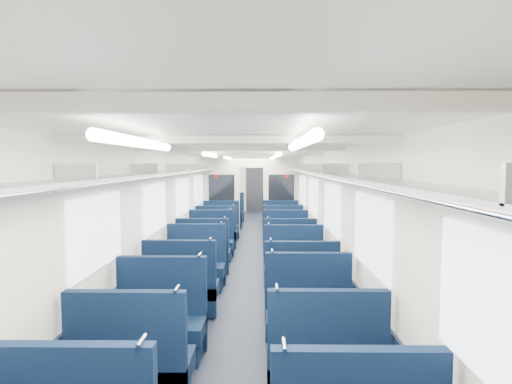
% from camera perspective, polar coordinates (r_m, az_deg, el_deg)
% --- Properties ---
extents(floor, '(2.80, 18.00, 0.01)m').
position_cam_1_polar(floor, '(9.57, -1.01, -8.85)').
color(floor, black).
rests_on(floor, ground).
extents(ceiling, '(2.80, 18.00, 0.01)m').
position_cam_1_polar(ceiling, '(9.34, -1.02, 5.36)').
color(ceiling, white).
rests_on(ceiling, wall_left).
extents(wall_left, '(0.02, 18.00, 2.35)m').
position_cam_1_polar(wall_left, '(9.53, -9.46, -1.80)').
color(wall_left, beige).
rests_on(wall_left, floor).
extents(dado_left, '(0.03, 17.90, 0.70)m').
position_cam_1_polar(dado_left, '(9.64, -9.32, -6.68)').
color(dado_left, black).
rests_on(dado_left, floor).
extents(wall_right, '(0.02, 18.00, 2.35)m').
position_cam_1_polar(wall_right, '(9.45, 7.51, -1.83)').
color(wall_right, beige).
rests_on(wall_right, floor).
extents(dado_right, '(0.03, 17.90, 0.70)m').
position_cam_1_polar(dado_right, '(9.56, 7.37, -6.75)').
color(dado_right, black).
rests_on(dado_right, floor).
extents(wall_far, '(2.80, 0.02, 2.35)m').
position_cam_1_polar(wall_far, '(18.36, -0.19, 0.99)').
color(wall_far, beige).
rests_on(wall_far, floor).
extents(luggage_rack_left, '(0.36, 17.40, 0.18)m').
position_cam_1_polar(luggage_rack_left, '(9.45, -8.40, 3.02)').
color(luggage_rack_left, '#B2B5BA').
rests_on(luggage_rack_left, wall_left).
extents(luggage_rack_right, '(0.36, 17.40, 0.18)m').
position_cam_1_polar(luggage_rack_right, '(9.38, 6.42, 3.03)').
color(luggage_rack_right, '#B2B5BA').
rests_on(luggage_rack_right, wall_right).
extents(windows, '(2.78, 15.60, 0.75)m').
position_cam_1_polar(windows, '(8.91, -1.10, -0.56)').
color(windows, white).
rests_on(windows, wall_left).
extents(ceiling_fittings, '(2.70, 16.06, 0.11)m').
position_cam_1_polar(ceiling_fittings, '(9.08, -1.07, 5.02)').
color(ceiling_fittings, silver).
rests_on(ceiling_fittings, ceiling).
extents(end_door, '(0.75, 0.06, 2.00)m').
position_cam_1_polar(end_door, '(18.31, -0.19, 0.43)').
color(end_door, black).
rests_on(end_door, floor).
extents(bulkhead, '(2.80, 0.10, 2.35)m').
position_cam_1_polar(bulkhead, '(12.16, -0.63, -0.24)').
color(bulkhead, silver).
rests_on(bulkhead, floor).
extents(seat_4, '(1.00, 0.55, 1.12)m').
position_cam_1_polar(seat_4, '(4.00, -16.74, -22.53)').
color(seat_4, '#0A1932').
rests_on(seat_4, floor).
extents(seat_5, '(1.00, 0.55, 1.12)m').
position_cam_1_polar(seat_5, '(3.93, 9.46, -22.94)').
color(seat_5, '#0A1932').
rests_on(seat_5, floor).
extents(seat_6, '(1.00, 0.55, 1.12)m').
position_cam_1_polar(seat_6, '(4.87, -13.12, -17.54)').
color(seat_6, '#0A1932').
rests_on(seat_6, floor).
extents(seat_7, '(1.00, 0.55, 1.12)m').
position_cam_1_polar(seat_7, '(4.97, 7.36, -17.02)').
color(seat_7, '#0A1932').
rests_on(seat_7, floor).
extents(seat_8, '(1.00, 0.55, 1.12)m').
position_cam_1_polar(seat_8, '(6.02, -10.21, -13.26)').
color(seat_8, '#0A1932').
rests_on(seat_8, floor).
extents(seat_9, '(1.00, 0.55, 1.12)m').
position_cam_1_polar(seat_9, '(5.89, 6.22, -13.62)').
color(seat_9, '#0A1932').
rests_on(seat_9, floor).
extents(seat_10, '(1.00, 0.55, 1.12)m').
position_cam_1_polar(seat_10, '(7.19, -8.33, -10.38)').
color(seat_10, '#0A1932').
rests_on(seat_10, floor).
extents(seat_11, '(1.00, 0.55, 1.12)m').
position_cam_1_polar(seat_11, '(7.04, 5.26, -10.68)').
color(seat_11, '#0A1932').
rests_on(seat_11, floor).
extents(seat_12, '(1.00, 0.55, 1.12)m').
position_cam_1_polar(seat_12, '(8.13, -7.25, -8.71)').
color(seat_12, '#0A1932').
rests_on(seat_12, floor).
extents(seat_13, '(1.00, 0.55, 1.12)m').
position_cam_1_polar(seat_13, '(8.08, 4.64, -8.76)').
color(seat_13, '#0A1932').
rests_on(seat_13, floor).
extents(seat_14, '(1.00, 0.55, 1.12)m').
position_cam_1_polar(seat_14, '(9.29, -6.22, -7.10)').
color(seat_14, '#0A1932').
rests_on(seat_14, floor).
extents(seat_15, '(1.00, 0.55, 1.12)m').
position_cam_1_polar(seat_15, '(9.23, 4.13, -7.16)').
color(seat_15, '#0A1932').
rests_on(seat_15, floor).
extents(seat_16, '(1.00, 0.55, 1.12)m').
position_cam_1_polar(seat_16, '(10.41, -5.46, -5.89)').
color(seat_16, '#0A1932').
rests_on(seat_16, floor).
extents(seat_17, '(1.00, 0.55, 1.12)m').
position_cam_1_polar(seat_17, '(10.53, 3.70, -5.77)').
color(seat_17, '#0A1932').
rests_on(seat_17, floor).
extents(seat_18, '(1.00, 0.55, 1.12)m').
position_cam_1_polar(seat_18, '(11.51, -4.87, -4.95)').
color(seat_18, '#0A1932').
rests_on(seat_18, floor).
extents(seat_19, '(1.00, 0.55, 1.12)m').
position_cam_1_polar(seat_19, '(11.63, 3.41, -4.85)').
color(seat_19, '#0A1932').
rests_on(seat_19, floor).
extents(seat_20, '(1.00, 0.55, 1.12)m').
position_cam_1_polar(seat_20, '(13.58, -4.01, -3.58)').
color(seat_20, '#0A1932').
rests_on(seat_20, floor).
extents(seat_21, '(1.00, 0.55, 1.12)m').
position_cam_1_polar(seat_21, '(13.54, 3.02, -3.60)').
color(seat_21, '#0A1932').
rests_on(seat_21, floor).
extents(seat_22, '(1.00, 0.55, 1.12)m').
position_cam_1_polar(seat_22, '(14.73, -3.64, -2.99)').
color(seat_22, '#0A1932').
rests_on(seat_22, floor).
extents(seat_23, '(1.00, 0.55, 1.12)m').
position_cam_1_polar(seat_23, '(14.74, 2.83, -2.98)').
color(seat_23, '#0A1932').
rests_on(seat_23, floor).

